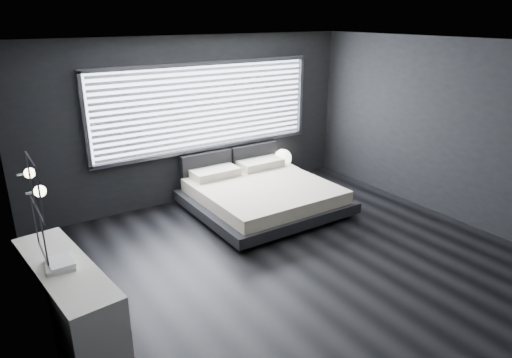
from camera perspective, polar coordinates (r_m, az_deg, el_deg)
room at (r=5.69m, az=4.70°, el=2.28°), size 6.04×6.00×2.80m
window at (r=7.96m, az=-6.16°, el=8.92°), size 4.14×0.09×1.52m
headboard at (r=8.36m, az=-3.21°, el=2.18°), size 1.96×0.16×0.52m
sconce_near at (r=4.60m, az=-25.43°, el=-1.39°), size 0.18×0.11×0.11m
sconce_far at (r=5.16m, az=-26.48°, el=0.67°), size 0.18×0.11×0.11m
wall_art_upper at (r=3.94m, az=-25.90°, el=-0.96°), size 0.01×0.48×0.48m
wall_art_lower at (r=4.35m, az=-25.47°, el=-5.76°), size 0.01×0.48×0.48m
bed at (r=7.62m, az=0.80°, el=-1.94°), size 2.31×2.21×0.60m
nightstand at (r=8.92m, az=3.14°, el=0.57°), size 0.59×0.51×0.32m
orb_lamp at (r=8.83m, az=3.34°, el=2.63°), size 0.35×0.35×0.35m
dresser at (r=5.23m, az=-22.41°, el=-13.46°), size 0.74×1.91×0.74m
book_stack at (r=5.02m, az=-23.30°, el=-9.65°), size 0.30×0.37×0.07m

